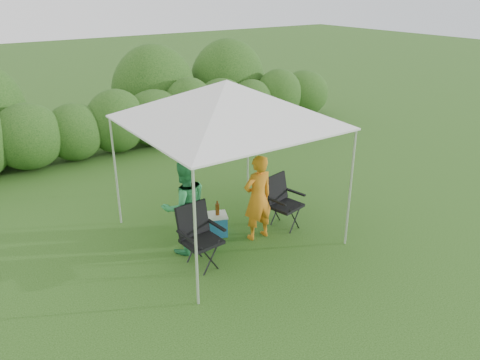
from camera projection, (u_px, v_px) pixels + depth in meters
ground at (244, 244)px, 8.31m from camera, size 70.00×70.00×0.00m
hedge at (120, 122)px, 12.60m from camera, size 15.04×1.53×1.80m
canopy at (227, 102)px, 7.73m from camera, size 3.10×3.10×2.83m
chair_right at (282, 198)px, 8.75m from camera, size 0.70×0.66×0.99m
chair_left at (198, 232)px, 7.52m from camera, size 0.67×0.62×1.03m
man at (258, 198)px, 8.23m from camera, size 0.58×0.39×1.58m
woman at (185, 207)px, 7.79m from camera, size 0.88×0.72×1.67m
cooler at (214, 225)px, 8.54m from camera, size 0.58×0.51×0.41m
bottle at (217, 208)px, 8.41m from camera, size 0.07×0.07×0.27m
lawn_toy at (278, 139)px, 13.41m from camera, size 0.60×0.50×0.30m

